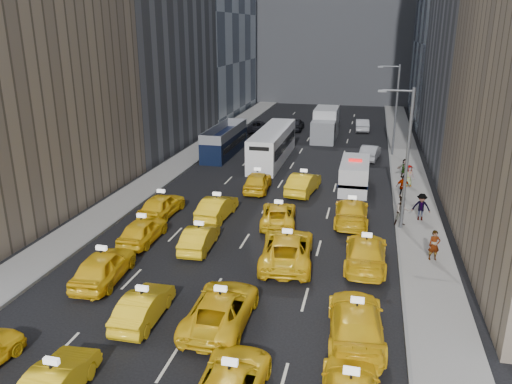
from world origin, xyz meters
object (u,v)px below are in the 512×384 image
Objects in this scene: taxi_1 at (55,383)px; city_bus at (273,145)px; taxi_2 at (230,384)px; pedestrian_0 at (434,245)px; box_truck at (325,124)px; nypd_van at (354,175)px; double_decker at (225,141)px.

taxi_1 is 0.35× the size of city_bus.
pedestrian_0 is at bearing -121.58° from taxi_2.
box_truck is 4.51× the size of pedestrian_0.
pedestrian_0 is (13.82, 14.29, 0.31)m from taxi_1.
nypd_van reaches higher than taxi_2.
box_truck is (-4.14, 18.55, 0.61)m from nypd_van.
box_truck reaches higher than nypd_van.
city_bus is 7.07× the size of pedestrian_0.
city_bus reaches higher than nypd_van.
double_decker is (-13.42, 8.86, 0.29)m from nypd_van.
taxi_2 is 0.84× the size of nypd_van.
taxi_1 is at bearing 13.20° from taxi_2.
taxi_1 is 2.46× the size of pedestrian_0.
double_decker is 5.51m from city_bus.
taxi_1 is 6.04m from taxi_2.
box_truck reaches higher than pedestrian_0.
double_decker reaches higher than taxi_1.
nypd_van is 16.08m from double_decker.
taxi_1 is at bearing -145.92° from pedestrian_0.
pedestrian_0 is at bearing -58.75° from city_bus.
double_decker is at bearing 118.67° from pedestrian_0.
box_truck is at bearing 100.66° from nypd_van.
city_bus is (5.29, -1.54, 0.14)m from double_decker.
city_bus is 1.57× the size of box_truck.
nypd_van is at bearing -113.01° from taxi_1.
taxi_1 is 34.12m from city_bus.
double_decker reaches higher than pedestrian_0.
pedestrian_0 is at bearing -53.32° from double_decker.
box_truck is at bearing 94.27° from pedestrian_0.
taxi_1 is 0.55× the size of box_truck.
double_decker is at bearing 161.79° from city_bus.
city_bus is at bearing -81.24° from taxi_2.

